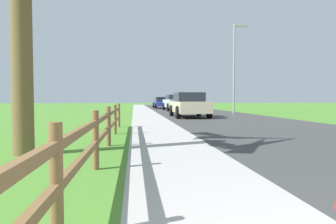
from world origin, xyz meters
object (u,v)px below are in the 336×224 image
parked_car_silver (175,102)px  parked_suv_beige (189,105)px  parked_car_blue (162,103)px  street_lamp (235,61)px

parked_car_silver → parked_suv_beige: bearing=-93.2°
parked_car_silver → parked_car_blue: size_ratio=1.03×
parked_car_silver → parked_car_blue: 7.74m
parked_car_silver → street_lamp: 8.58m
parked_suv_beige → street_lamp: size_ratio=0.65×
parked_suv_beige → parked_car_blue: bearing=89.8°
parked_car_blue → parked_suv_beige: bearing=-90.2°
parked_suv_beige → parked_car_silver: parked_car_silver is taller
street_lamp → parked_car_blue: bearing=106.0°
street_lamp → parked_car_silver: bearing=117.5°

